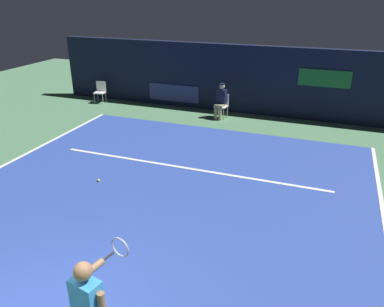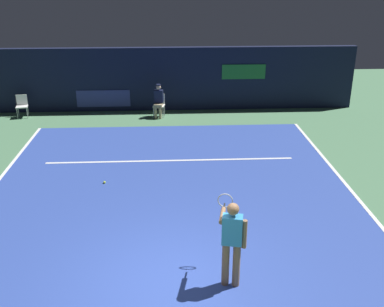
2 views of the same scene
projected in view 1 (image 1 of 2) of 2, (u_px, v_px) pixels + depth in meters
ground_plane at (159, 200)px, 8.86m from camera, size 30.31×30.31×0.00m
court_surface at (159, 200)px, 8.86m from camera, size 9.77×10.29×0.01m
line_service at (187, 168)px, 10.40m from camera, size 7.62×0.10×0.01m
back_wall at (239, 79)px, 14.72m from camera, size 15.49×0.33×2.60m
line_judge_on_chair at (221, 101)px, 14.19m from camera, size 0.49×0.57×1.32m
courtside_chair_near at (100, 91)px, 16.28m from camera, size 0.50×0.48×0.88m
tennis_ball at (99, 180)px, 9.67m from camera, size 0.07×0.07×0.07m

